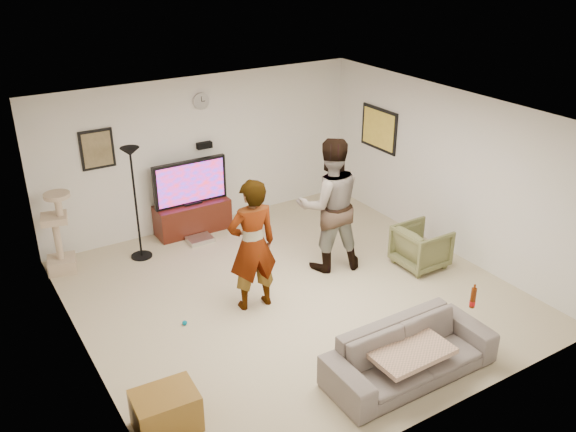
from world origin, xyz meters
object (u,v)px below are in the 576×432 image
person_right (330,205)px  cat_tree (56,233)px  person_left (252,245)px  beer_bottle (473,298)px  tv_stand (193,217)px  armchair (421,247)px  floor_lamp (136,205)px  side_table (166,411)px  tv (190,182)px  sofa (410,353)px

person_right → cat_tree: bearing=-12.6°
person_left → beer_bottle: 2.75m
beer_bottle → person_left: bearing=128.3°
tv_stand → armchair: (2.39, -2.84, 0.06)m
floor_lamp → cat_tree: bearing=169.7°
floor_lamp → side_table: floor_lamp is taller
tv → floor_lamp: size_ratio=0.71×
sofa → beer_bottle: size_ratio=7.91×
person_left → person_right: bearing=-161.4°
person_left → side_table: bearing=44.5°
sofa → beer_bottle: beer_bottle is taller
person_left → armchair: (2.61, -0.37, -0.58)m
tv_stand → tv: bearing=0.0°
tv → floor_lamp: floor_lamp is taller
tv → floor_lamp: bearing=-159.2°
cat_tree → armchair: (4.56, -2.66, -0.30)m
person_right → beer_bottle: 2.53m
tv → cat_tree: 2.19m
beer_bottle → floor_lamp: bearing=120.7°
floor_lamp → tv_stand: bearing=20.8°
cat_tree → side_table: 3.80m
cat_tree → person_left: 3.02m
tv → floor_lamp: 1.11m
person_right → side_table: bearing=46.7°
tv → sofa: size_ratio=0.62×
beer_bottle → side_table: size_ratio=0.40×
person_right → armchair: bearing=166.0°
beer_bottle → tv: bearing=107.7°
floor_lamp → armchair: size_ratio=2.52×
sofa → side_table: 2.69m
side_table → tv_stand: bearing=62.8°
cat_tree → beer_bottle: bearing=-50.7°
person_right → beer_bottle: (0.26, -2.50, -0.29)m
tv → beer_bottle: 4.86m
floor_lamp → person_left: 2.24m
tv → beer_bottle: bearing=-72.3°
person_right → side_table: (-3.26, -1.83, -0.78)m
person_left → beer_bottle: size_ratio=7.17×
tv → sofa: (0.57, -4.63, -0.59)m
sofa → side_table: bearing=166.1°
beer_bottle → side_table: bearing=169.3°
beer_bottle → armchair: beer_bottle is taller
tv_stand → floor_lamp: 1.27m
tv → person_left: bearing=-95.1°
tv_stand → beer_bottle: (1.48, -4.63, 0.45)m
tv_stand → floor_lamp: floor_lamp is taller
beer_bottle → tv_stand: bearing=107.7°
tv → tv_stand: bearing=0.0°
person_right → beer_bottle: bearing=113.1°
person_left → sofa: bearing=115.2°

